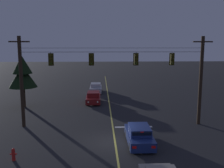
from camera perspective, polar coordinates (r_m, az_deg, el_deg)
ground_plane at (r=19.74m, az=0.70°, el=-13.11°), size 180.00×180.00×0.00m
lane_centre_stripe at (r=29.31m, az=-0.46°, el=-5.65°), size 0.14×60.00×0.01m
stop_bar_paint at (r=23.16m, az=4.96°, el=-9.72°), size 3.40×0.36×0.01m
signal_span_assembly at (r=22.58m, az=0.12°, el=0.89°), size 18.05×0.32×8.17m
traffic_light_leftmost at (r=22.77m, az=-13.83°, el=5.44°), size 0.48×0.41×1.22m
traffic_light_left_inner at (r=22.36m, az=-4.74°, el=5.61°), size 0.48×0.41×1.22m
traffic_light_centre at (r=22.57m, az=5.53°, el=5.63°), size 0.48×0.41×1.22m
traffic_light_right_inner at (r=23.27m, az=13.61°, el=5.52°), size 0.48×0.41×1.22m
car_waiting_near_lane at (r=19.37m, az=6.20°, el=-11.55°), size 1.80×4.33×1.39m
car_oncoming_lead at (r=32.30m, az=-4.26°, el=-3.11°), size 1.80×4.42×1.39m
car_oncoming_trailing at (r=39.28m, az=-3.72°, el=-0.92°), size 1.80×4.42×1.39m
tree_verge_near at (r=31.19m, az=-19.73°, el=2.35°), size 3.28×3.28×6.17m
fire_hydrant at (r=17.90m, az=-21.57°, el=-14.65°), size 0.44×0.22×0.84m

